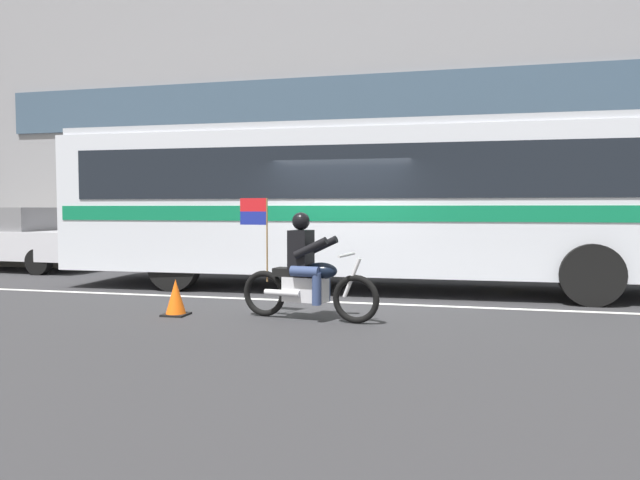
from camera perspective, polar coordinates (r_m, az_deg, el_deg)
ground_plane at (r=10.70m, az=2.09°, el=-5.60°), size 60.00×60.00×0.00m
sidewalk_curb at (r=15.69m, az=5.79°, el=-2.54°), size 28.00×3.80×0.15m
lane_center_stripe at (r=10.12m, az=1.41°, el=-6.08°), size 26.60×0.14×0.01m
office_building_facade at (r=18.67m, az=6.92°, el=19.83°), size 28.00×0.89×13.97m
transit_bus at (r=11.65m, az=6.49°, el=4.40°), size 13.01×2.87×3.22m
motorcycle_with_rider at (r=8.47m, az=-1.29°, el=-3.36°), size 2.18×0.69×1.78m
parked_hatchback_downstreet at (r=17.25m, az=-27.75°, el=0.21°), size 4.48×2.01×1.64m
fire_hydrant at (r=14.67m, az=18.55°, el=-1.35°), size 0.22×0.30×0.75m
traffic_cone at (r=9.12m, az=-13.94°, el=-5.58°), size 0.36×0.36×0.55m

